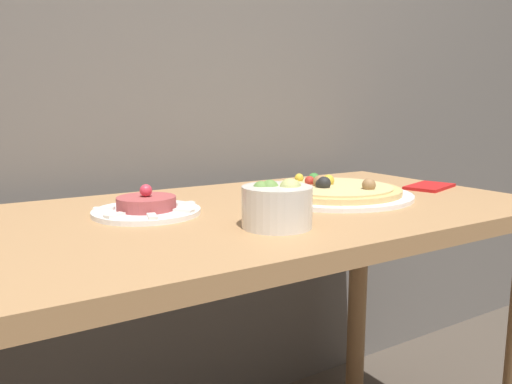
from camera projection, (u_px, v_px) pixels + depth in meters
The scene contains 5 objects.
dining_table at pixel (257, 260), 1.08m from camera, with size 1.25×0.67×0.75m.
pizza_plate at pixel (332, 191), 1.19m from camera, with size 0.38×0.38×0.05m.
tartare_plate at pixel (147, 208), 0.99m from camera, with size 0.22×0.22×0.06m.
small_bowl at pixel (278, 204), 0.88m from camera, with size 0.13×0.13×0.09m.
napkin at pixel (430, 186), 1.32m from camera, with size 0.16×0.13×0.01m.
Camera 1 is at (-0.55, -0.55, 0.96)m, focal length 35.00 mm.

